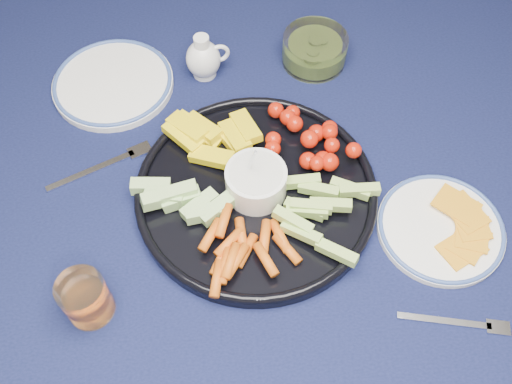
{
  "coord_description": "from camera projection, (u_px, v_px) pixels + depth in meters",
  "views": [
    {
      "loc": [
        -0.03,
        -0.55,
        1.55
      ],
      "look_at": [
        -0.0,
        -0.04,
        0.76
      ],
      "focal_mm": 40.0,
      "sensor_mm": 36.0,
      "label": 1
    }
  ],
  "objects": [
    {
      "name": "dining_table",
      "position": [
        255.0,
        202.0,
        1.05
      ],
      "size": [
        1.67,
        1.07,
        0.75
      ],
      "color": "#512A1B",
      "rests_on": "ground"
    },
    {
      "name": "creamer_pitcher",
      "position": [
        204.0,
        59.0,
        1.07
      ],
      "size": [
        0.08,
        0.07,
        0.09
      ],
      "color": "white",
      "rests_on": "dining_table"
    },
    {
      "name": "fork_right",
      "position": [
        463.0,
        323.0,
        0.83
      ],
      "size": [
        0.16,
        0.05,
        0.0
      ],
      "color": "silver",
      "rests_on": "dining_table"
    },
    {
      "name": "crudite_platter",
      "position": [
        254.0,
        190.0,
        0.93
      ],
      "size": [
        0.4,
        0.4,
        0.13
      ],
      "color": "black",
      "rests_on": "dining_table"
    },
    {
      "name": "juice_tumbler",
      "position": [
        87.0,
        300.0,
        0.81
      ],
      "size": [
        0.07,
        0.07,
        0.08
      ],
      "color": "white",
      "rests_on": "dining_table"
    },
    {
      "name": "side_plate_extra",
      "position": [
        113.0,
        83.0,
        1.08
      ],
      "size": [
        0.23,
        0.23,
        0.02
      ],
      "color": "white",
      "rests_on": "dining_table"
    },
    {
      "name": "fork_left",
      "position": [
        109.0,
        164.0,
        0.98
      ],
      "size": [
        0.18,
        0.1,
        0.0
      ],
      "color": "silver",
      "rests_on": "dining_table"
    },
    {
      "name": "cheese_plate",
      "position": [
        441.0,
        227.0,
        0.91
      ],
      "size": [
        0.2,
        0.2,
        0.02
      ],
      "color": "white",
      "rests_on": "dining_table"
    },
    {
      "name": "pickle_bowl",
      "position": [
        314.0,
        51.0,
        1.1
      ],
      "size": [
        0.12,
        0.12,
        0.06
      ],
      "color": "white",
      "rests_on": "dining_table"
    }
  ]
}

